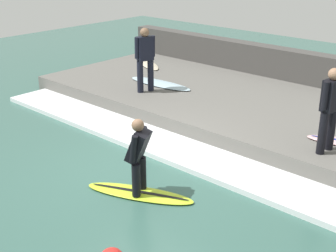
# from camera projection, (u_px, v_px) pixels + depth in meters

# --- Properties ---
(ground_plane) EXTENTS (28.00, 28.00, 0.00)m
(ground_plane) POSITION_uv_depth(u_px,v_px,m) (141.00, 171.00, 8.97)
(ground_plane) COLOR #386056
(concrete_ledge) EXTENTS (4.40, 11.85, 0.42)m
(concrete_ledge) POSITION_uv_depth(u_px,v_px,m) (252.00, 110.00, 11.55)
(concrete_ledge) COLOR #66635E
(concrete_ledge) RESTS_ON ground_plane
(back_wall) EXTENTS (0.50, 12.44, 1.27)m
(back_wall) POSITION_uv_depth(u_px,v_px,m) (301.00, 74.00, 13.08)
(back_wall) COLOR #474442
(back_wall) RESTS_ON ground_plane
(wave_foam_crest) EXTENTS (1.12, 11.25, 0.11)m
(wave_foam_crest) POSITION_uv_depth(u_px,v_px,m) (178.00, 151.00, 9.70)
(wave_foam_crest) COLOR white
(wave_foam_crest) RESTS_ON ground_plane
(surfboard_riding) EXTENTS (1.22, 1.98, 0.07)m
(surfboard_riding) POSITION_uv_depth(u_px,v_px,m) (140.00, 193.00, 8.11)
(surfboard_riding) COLOR #BFE02D
(surfboard_riding) RESTS_ON ground_plane
(surfer_riding) EXTENTS (0.48, 0.50, 1.35)m
(surfer_riding) POSITION_uv_depth(u_px,v_px,m) (139.00, 153.00, 7.83)
(surfer_riding) COLOR black
(surfer_riding) RESTS_ON surfboard_riding
(surfer_waiting_near) EXTENTS (0.54, 0.37, 1.66)m
(surfer_waiting_near) POSITION_uv_depth(u_px,v_px,m) (145.00, 56.00, 11.95)
(surfer_waiting_near) COLOR black
(surfer_waiting_near) RESTS_ON concrete_ledge
(surfboard_waiting_near) EXTENTS (0.66, 2.07, 0.06)m
(surfboard_waiting_near) POSITION_uv_depth(u_px,v_px,m) (160.00, 84.00, 12.86)
(surfboard_waiting_near) COLOR silver
(surfboard_waiting_near) RESTS_ON concrete_ledge
(surfer_waiting_far) EXTENTS (0.54, 0.27, 1.61)m
(surfer_waiting_far) POSITION_uv_depth(u_px,v_px,m) (330.00, 106.00, 8.47)
(surfer_waiting_far) COLOR black
(surfer_waiting_far) RESTS_ON concrete_ledge
(surfboard_spare) EXTENTS (1.19, 1.67, 0.06)m
(surfboard_spare) POSITION_uv_depth(u_px,v_px,m) (148.00, 64.00, 14.90)
(surfboard_spare) COLOR beige
(surfboard_spare) RESTS_ON concrete_ledge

